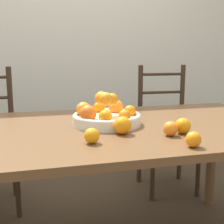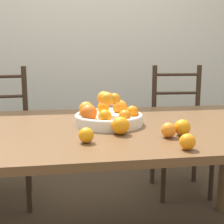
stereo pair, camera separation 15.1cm
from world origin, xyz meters
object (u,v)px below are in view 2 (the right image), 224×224
object	(u,v)px
fruit_bowl	(108,115)
orange_loose_0	(120,126)
chair_left	(0,140)
chair_right	(180,132)
orange_loose_4	(86,135)
orange_loose_1	(182,128)
orange_loose_2	(168,130)
orange_loose_3	(187,142)

from	to	relation	value
fruit_bowl	orange_loose_0	distance (m)	0.21
chair_left	chair_right	world-z (taller)	same
orange_loose_4	chair_left	world-z (taller)	chair_left
orange_loose_0	orange_loose_1	size ratio (longest dim) A/B	1.12
fruit_bowl	orange_loose_2	world-z (taller)	fruit_bowl
orange_loose_0	orange_loose_3	bearing A→B (deg)	-50.98
orange_loose_0	chair_left	xyz separation A→B (m)	(-0.73, 0.99, -0.32)
orange_loose_2	chair_right	size ratio (longest dim) A/B	0.06
chair_left	orange_loose_0	bearing A→B (deg)	-58.89
fruit_bowl	orange_loose_3	xyz separation A→B (m)	(0.24, -0.47, -0.02)
orange_loose_0	orange_loose_4	size ratio (longest dim) A/B	1.27
chair_right	orange_loose_1	bearing A→B (deg)	-108.02
orange_loose_4	chair_left	xyz separation A→B (m)	(-0.56, 1.10, -0.31)
orange_loose_1	orange_loose_2	size ratio (longest dim) A/B	1.10
orange_loose_2	chair_left	distance (m)	1.45
chair_left	fruit_bowl	bearing A→B (deg)	-53.33
orange_loose_0	orange_loose_3	xyz separation A→B (m)	(0.21, -0.27, -0.01)
fruit_bowl	orange_loose_1	world-z (taller)	fruit_bowl
fruit_bowl	orange_loose_3	bearing A→B (deg)	-62.87
orange_loose_1	orange_loose_3	bearing A→B (deg)	-106.14
orange_loose_1	chair_right	world-z (taller)	chair_right
orange_loose_1	chair_left	size ratio (longest dim) A/B	0.07
fruit_bowl	orange_loose_2	distance (m)	0.37
orange_loose_0	chair_left	distance (m)	1.27
fruit_bowl	orange_loose_0	size ratio (longest dim) A/B	4.31
chair_right	orange_loose_2	bearing A→B (deg)	-110.96
orange_loose_2	orange_loose_3	distance (m)	0.18
orange_loose_2	chair_right	xyz separation A→B (m)	(0.48, 1.07, -0.31)
orange_loose_2	chair_right	distance (m)	1.21
chair_left	chair_right	xyz separation A→B (m)	(1.41, 0.00, 0.00)
fruit_bowl	orange_loose_0	bearing A→B (deg)	-82.56
orange_loose_2	chair_left	xyz separation A→B (m)	(-0.93, 1.07, -0.31)
fruit_bowl	chair_right	world-z (taller)	chair_right
orange_loose_1	chair_left	xyz separation A→B (m)	(-1.00, 1.05, -0.31)
chair_left	chair_right	bearing A→B (deg)	-5.40
fruit_bowl	orange_loose_2	xyz separation A→B (m)	(0.23, -0.29, -0.01)
orange_loose_0	orange_loose_4	distance (m)	0.20
orange_loose_1	orange_loose_4	size ratio (longest dim) A/B	1.13
orange_loose_1	chair_right	xyz separation A→B (m)	(0.41, 1.05, -0.31)
orange_loose_0	orange_loose_2	size ratio (longest dim) A/B	1.24
orange_loose_4	chair_right	world-z (taller)	chair_right
orange_loose_2	orange_loose_0	bearing A→B (deg)	156.97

